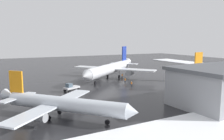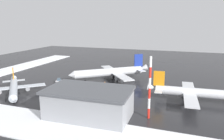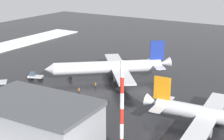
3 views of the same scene
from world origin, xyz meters
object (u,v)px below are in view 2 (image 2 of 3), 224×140
(antenna_mast, at_px, (150,88))
(ground_crew_beside_wing, at_px, (105,83))
(ground_crew_near_tug, at_px, (120,79))
(cargo_hangar, at_px, (89,103))
(airplane_foreground_jet, at_px, (196,93))
(ground_crew_mid_apron, at_px, (96,87))
(airplane_far_rear, at_px, (14,88))
(pushback_tug, at_px, (60,81))
(airplane_parked_starboard, at_px, (111,72))

(antenna_mast, bearing_deg, ground_crew_beside_wing, 132.13)
(ground_crew_near_tug, xyz_separation_m, cargo_hangar, (3.48, -41.23, 3.47))
(ground_crew_beside_wing, relative_size, ground_crew_near_tug, 1.00)
(ground_crew_beside_wing, relative_size, cargo_hangar, 0.07)
(airplane_foreground_jet, distance_m, ground_crew_mid_apron, 39.20)
(airplane_far_rear, xyz_separation_m, pushback_tug, (7.84, 20.21, -1.54))
(airplane_parked_starboard, bearing_deg, pushback_tug, -5.04)
(airplane_far_rear, xyz_separation_m, ground_crew_near_tug, (32.39, 33.29, -1.86))
(airplane_parked_starboard, distance_m, ground_crew_mid_apron, 16.12)
(pushback_tug, bearing_deg, ground_crew_beside_wing, 167.79)
(airplane_far_rear, height_order, ground_crew_mid_apron, airplane_far_rear)
(airplane_parked_starboard, height_order, ground_crew_mid_apron, airplane_parked_starboard)
(pushback_tug, bearing_deg, airplane_far_rear, 45.76)
(airplane_far_rear, bearing_deg, ground_crew_beside_wing, 87.89)
(pushback_tug, bearing_deg, antenna_mast, 129.62)
(ground_crew_near_tug, xyz_separation_m, antenna_mast, (20.34, -36.28, 8.27))
(airplane_foreground_jet, xyz_separation_m, airplane_far_rear, (-65.93, -15.70, -0.61))
(airplane_far_rear, bearing_deg, pushback_tug, 116.18)
(ground_crew_near_tug, bearing_deg, ground_crew_beside_wing, 11.49)
(cargo_hangar, bearing_deg, pushback_tug, 132.59)
(ground_crew_near_tug, bearing_deg, pushback_tug, -25.99)
(ground_crew_beside_wing, bearing_deg, ground_crew_near_tug, -18.14)
(ground_crew_beside_wing, bearing_deg, airplane_foreground_jet, -96.23)
(airplane_parked_starboard, bearing_deg, cargo_hangar, 61.89)
(ground_crew_near_tug, relative_size, ground_crew_mid_apron, 1.00)
(ground_crew_mid_apron, xyz_separation_m, cargo_hangar, (9.01, -25.82, 3.47))
(pushback_tug, relative_size, antenna_mast, 0.28)
(ground_crew_beside_wing, bearing_deg, airplane_far_rear, 136.86)
(airplane_foreground_jet, bearing_deg, airplane_parked_starboard, 151.12)
(antenna_mast, bearing_deg, pushback_tug, 152.67)
(airplane_parked_starboard, relative_size, airplane_foreground_jet, 0.95)
(airplane_far_rear, relative_size, pushback_tug, 4.54)
(airplane_parked_starboard, distance_m, pushback_tug, 24.07)
(airplane_parked_starboard, bearing_deg, airplane_foreground_jet, 115.48)
(antenna_mast, distance_m, cargo_hangar, 18.22)
(pushback_tug, relative_size, cargo_hangar, 0.20)
(antenna_mast, bearing_deg, airplane_far_rear, 176.75)
(airplane_foreground_jet, relative_size, airplane_far_rear, 1.51)
(airplane_foreground_jet, xyz_separation_m, ground_crew_near_tug, (-33.54, 17.59, -2.47))
(airplane_far_rear, distance_m, ground_crew_beside_wing, 37.16)
(ground_crew_near_tug, xyz_separation_m, ground_crew_mid_apron, (-5.52, -15.41, 0.00))
(airplane_parked_starboard, relative_size, pushback_tug, 6.53)
(antenna_mast, relative_size, cargo_hangar, 0.72)
(airplane_foreground_jet, relative_size, pushback_tug, 6.88)
(ground_crew_beside_wing, xyz_separation_m, ground_crew_mid_apron, (-1.34, -6.23, 0.00))
(airplane_far_rear, height_order, cargo_hangar, cargo_hangar)
(ground_crew_near_tug, bearing_deg, antenna_mast, 65.25)
(airplane_parked_starboard, height_order, airplane_far_rear, airplane_parked_starboard)
(airplane_far_rear, relative_size, ground_crew_mid_apron, 13.53)
(airplane_parked_starboard, distance_m, antenna_mast, 44.80)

